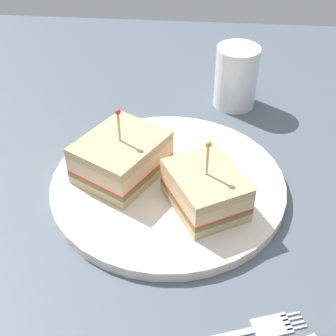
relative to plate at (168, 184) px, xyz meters
The scene contains 6 objects.
ground_plane 1.67cm from the plate, ahead, with size 107.28×107.28×2.00cm, color #4C5660.
plate is the anchor object (origin of this frame).
sandwich_half_front 6.75cm from the plate, 98.04° to the right, with size 13.19×12.53×9.55cm.
sandwich_half_back 6.82cm from the plate, 49.41° to the left, with size 11.55×10.82×9.16cm.
drink_glass 23.12cm from the plate, 157.95° to the left, with size 6.53×6.53×9.50cm.
fork 21.57cm from the plate, 27.09° to the left, with size 5.21×12.71×0.35cm.
Camera 1 is at (44.82, 3.99, 40.06)cm, focal length 51.10 mm.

